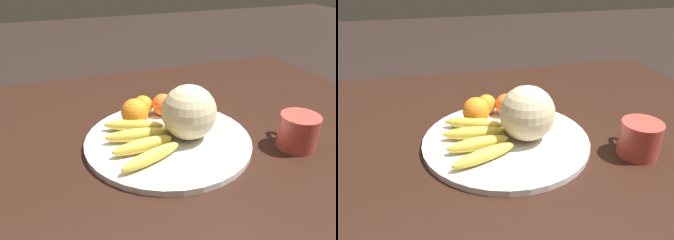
# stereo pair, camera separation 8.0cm
# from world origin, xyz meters

# --- Properties ---
(kitchen_table) EXTENTS (1.39, 1.04, 0.73)m
(kitchen_table) POSITION_xyz_m (0.00, 0.00, 0.64)
(kitchen_table) COLOR black
(kitchen_table) RESTS_ON ground_plane
(fruit_bowl) EXTENTS (0.42, 0.42, 0.02)m
(fruit_bowl) POSITION_xyz_m (-0.03, -0.05, 0.74)
(fruit_bowl) COLOR white
(fruit_bowl) RESTS_ON kitchen_table
(melon) EXTENTS (0.14, 0.14, 0.14)m
(melon) POSITION_xyz_m (0.02, -0.06, 0.81)
(melon) COLOR beige
(melon) RESTS_ON fruit_bowl
(banana_bunch) EXTENTS (0.17, 0.24, 0.03)m
(banana_bunch) POSITION_xyz_m (-0.10, -0.06, 0.76)
(banana_bunch) COLOR brown
(banana_bunch) RESTS_ON fruit_bowl
(orange_front_left) EXTENTS (0.06, 0.06, 0.06)m
(orange_front_left) POSITION_xyz_m (-0.05, 0.10, 0.77)
(orange_front_left) COLOR orange
(orange_front_left) RESTS_ON fruit_bowl
(orange_front_right) EXTENTS (0.07, 0.07, 0.07)m
(orange_front_right) POSITION_xyz_m (-0.09, 0.05, 0.78)
(orange_front_right) COLOR orange
(orange_front_right) RESTS_ON fruit_bowl
(orange_mid_center) EXTENTS (0.06, 0.06, 0.06)m
(orange_mid_center) POSITION_xyz_m (0.00, 0.08, 0.77)
(orange_mid_center) COLOR orange
(orange_mid_center) RESTS_ON fruit_bowl
(orange_back_left) EXTENTS (0.07, 0.07, 0.07)m
(orange_back_left) POSITION_xyz_m (0.08, 0.10, 0.78)
(orange_back_left) COLOR orange
(orange_back_left) RESTS_ON fruit_bowl
(orange_back_right) EXTENTS (0.06, 0.06, 0.06)m
(orange_back_right) POSITION_xyz_m (0.06, 0.04, 0.77)
(orange_back_right) COLOR orange
(orange_back_right) RESTS_ON fruit_bowl
(produce_tag) EXTENTS (0.09, 0.06, 0.00)m
(produce_tag) POSITION_xyz_m (-0.00, -0.02, 0.74)
(produce_tag) COLOR white
(produce_tag) RESTS_ON fruit_bowl
(ceramic_mug) EXTENTS (0.10, 0.13, 0.09)m
(ceramic_mug) POSITION_xyz_m (0.26, -0.17, 0.77)
(ceramic_mug) COLOR #B74238
(ceramic_mug) RESTS_ON kitchen_table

